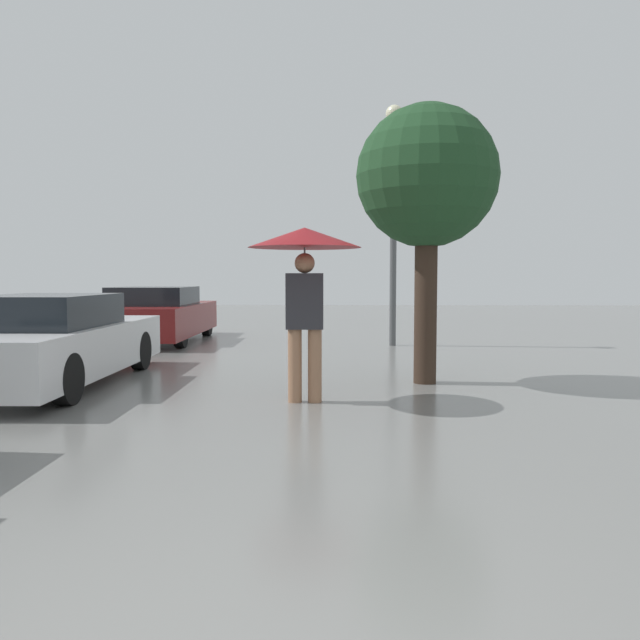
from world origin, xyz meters
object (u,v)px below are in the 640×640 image
object	(u,v)px
tree	(427,180)
street_lamp	(394,194)
pedestrian	(305,258)
parked_car_middle	(53,342)
parked_car_farthest	(157,315)

from	to	relation	value
tree	street_lamp	distance (m)	4.61
pedestrian	parked_car_middle	size ratio (longest dim) A/B	0.45
pedestrian	parked_car_farthest	xyz separation A→B (m)	(-3.53, 6.68, -1.05)
parked_car_farthest	tree	distance (m)	7.69
tree	street_lamp	bearing A→B (deg)	89.58
parked_car_farthest	street_lamp	bearing A→B (deg)	-8.68
pedestrian	parked_car_middle	world-z (taller)	pedestrian
pedestrian	tree	bearing A→B (deg)	40.03
parked_car_farthest	pedestrian	bearing A→B (deg)	-62.16
tree	parked_car_farthest	bearing A→B (deg)	133.42
parked_car_middle	street_lamp	bearing A→B (deg)	44.14
parked_car_middle	parked_car_farthest	size ratio (longest dim) A/B	1.01
street_lamp	parked_car_middle	bearing A→B (deg)	-135.86
pedestrian	tree	xyz separation A→B (m)	(1.56, 1.31, 1.06)
pedestrian	parked_car_middle	distance (m)	3.69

